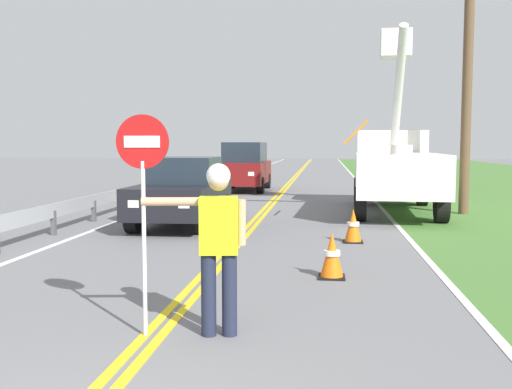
{
  "coord_description": "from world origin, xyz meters",
  "views": [
    {
      "loc": [
        1.78,
        -2.56,
        2.03
      ],
      "look_at": [
        0.67,
        6.87,
        1.2
      ],
      "focal_mm": 40.79,
      "sensor_mm": 36.0,
      "label": 1
    }
  ],
  "objects_px": {
    "flagger_worker": "(218,238)",
    "utility_bucket_truck": "(394,164)",
    "stop_sign_paddle": "(143,175)",
    "oncoming_suv_second": "(245,166)",
    "traffic_cone_mid": "(353,226)",
    "traffic_cone_lead": "(332,256)",
    "oncoming_sedan_nearest": "(182,192)",
    "utility_pole_near": "(468,60)"
  },
  "relations": [
    {
      "from": "stop_sign_paddle",
      "to": "utility_pole_near",
      "type": "distance_m",
      "value": 13.25
    },
    {
      "from": "utility_bucket_truck",
      "to": "traffic_cone_mid",
      "type": "height_order",
      "value": "utility_bucket_truck"
    },
    {
      "from": "oncoming_suv_second",
      "to": "utility_pole_near",
      "type": "height_order",
      "value": "utility_pole_near"
    },
    {
      "from": "oncoming_suv_second",
      "to": "utility_bucket_truck",
      "type": "bearing_deg",
      "value": -52.38
    },
    {
      "from": "utility_pole_near",
      "to": "traffic_cone_lead",
      "type": "bearing_deg",
      "value": -114.33
    },
    {
      "from": "flagger_worker",
      "to": "oncoming_sedan_nearest",
      "type": "xyz_separation_m",
      "value": [
        -2.4,
        8.12,
        -0.21
      ]
    },
    {
      "from": "stop_sign_paddle",
      "to": "oncoming_suv_second",
      "type": "distance_m",
      "value": 19.33
    },
    {
      "from": "stop_sign_paddle",
      "to": "traffic_cone_mid",
      "type": "relative_size",
      "value": 3.33
    },
    {
      "from": "utility_bucket_truck",
      "to": "traffic_cone_lead",
      "type": "relative_size",
      "value": 9.86
    },
    {
      "from": "stop_sign_paddle",
      "to": "oncoming_sedan_nearest",
      "type": "distance_m",
      "value": 8.44
    },
    {
      "from": "flagger_worker",
      "to": "oncoming_suv_second",
      "type": "relative_size",
      "value": 0.4
    },
    {
      "from": "stop_sign_paddle",
      "to": "utility_bucket_truck",
      "type": "height_order",
      "value": "utility_bucket_truck"
    },
    {
      "from": "flagger_worker",
      "to": "traffic_cone_lead",
      "type": "xyz_separation_m",
      "value": [
        1.23,
        2.82,
        -0.71
      ]
    },
    {
      "from": "flagger_worker",
      "to": "oncoming_sedan_nearest",
      "type": "distance_m",
      "value": 8.47
    },
    {
      "from": "utility_pole_near",
      "to": "utility_bucket_truck",
      "type": "bearing_deg",
      "value": 164.68
    },
    {
      "from": "flagger_worker",
      "to": "traffic_cone_lead",
      "type": "height_order",
      "value": "flagger_worker"
    },
    {
      "from": "stop_sign_paddle",
      "to": "traffic_cone_mid",
      "type": "xyz_separation_m",
      "value": [
        2.47,
        6.21,
        -1.37
      ]
    },
    {
      "from": "flagger_worker",
      "to": "traffic_cone_mid",
      "type": "height_order",
      "value": "flagger_worker"
    },
    {
      "from": "flagger_worker",
      "to": "utility_bucket_truck",
      "type": "height_order",
      "value": "utility_bucket_truck"
    },
    {
      "from": "oncoming_sedan_nearest",
      "to": "traffic_cone_lead",
      "type": "xyz_separation_m",
      "value": [
        3.63,
        -5.3,
        -0.5
      ]
    },
    {
      "from": "stop_sign_paddle",
      "to": "traffic_cone_lead",
      "type": "height_order",
      "value": "stop_sign_paddle"
    },
    {
      "from": "utility_pole_near",
      "to": "oncoming_suv_second",
      "type": "bearing_deg",
      "value": 134.08
    },
    {
      "from": "utility_pole_near",
      "to": "traffic_cone_mid",
      "type": "bearing_deg",
      "value": -122.63
    },
    {
      "from": "oncoming_suv_second",
      "to": "traffic_cone_mid",
      "type": "distance_m",
      "value": 13.67
    },
    {
      "from": "flagger_worker",
      "to": "stop_sign_paddle",
      "type": "distance_m",
      "value": 1.02
    },
    {
      "from": "flagger_worker",
      "to": "stop_sign_paddle",
      "type": "height_order",
      "value": "stop_sign_paddle"
    },
    {
      "from": "traffic_cone_lead",
      "to": "oncoming_sedan_nearest",
      "type": "bearing_deg",
      "value": 124.38
    },
    {
      "from": "utility_bucket_truck",
      "to": "oncoming_sedan_nearest",
      "type": "xyz_separation_m",
      "value": [
        -5.6,
        -3.85,
        -0.58
      ]
    },
    {
      "from": "stop_sign_paddle",
      "to": "utility_bucket_truck",
      "type": "xyz_separation_m",
      "value": [
        3.96,
        12.08,
        -0.29
      ]
    },
    {
      "from": "oncoming_sedan_nearest",
      "to": "utility_pole_near",
      "type": "xyz_separation_m",
      "value": [
        7.53,
        3.32,
        3.57
      ]
    },
    {
      "from": "oncoming_suv_second",
      "to": "stop_sign_paddle",
      "type": "bearing_deg",
      "value": -85.36
    },
    {
      "from": "stop_sign_paddle",
      "to": "traffic_cone_lead",
      "type": "distance_m",
      "value": 3.8
    },
    {
      "from": "stop_sign_paddle",
      "to": "oncoming_suv_second",
      "type": "height_order",
      "value": "stop_sign_paddle"
    },
    {
      "from": "utility_bucket_truck",
      "to": "traffic_cone_mid",
      "type": "relative_size",
      "value": 9.86
    },
    {
      "from": "flagger_worker",
      "to": "utility_bucket_truck",
      "type": "relative_size",
      "value": 0.26
    },
    {
      "from": "stop_sign_paddle",
      "to": "oncoming_sedan_nearest",
      "type": "xyz_separation_m",
      "value": [
        -1.64,
        8.23,
        -0.88
      ]
    },
    {
      "from": "utility_bucket_truck",
      "to": "oncoming_suv_second",
      "type": "bearing_deg",
      "value": 127.62
    },
    {
      "from": "oncoming_suv_second",
      "to": "traffic_cone_lead",
      "type": "bearing_deg",
      "value": -77.72
    },
    {
      "from": "utility_pole_near",
      "to": "traffic_cone_mid",
      "type": "xyz_separation_m",
      "value": [
        -3.42,
        -5.35,
        -4.07
      ]
    },
    {
      "from": "stop_sign_paddle",
      "to": "utility_pole_near",
      "type": "height_order",
      "value": "utility_pole_near"
    },
    {
      "from": "oncoming_sedan_nearest",
      "to": "oncoming_suv_second",
      "type": "height_order",
      "value": "oncoming_suv_second"
    },
    {
      "from": "flagger_worker",
      "to": "stop_sign_paddle",
      "type": "relative_size",
      "value": 0.78
    }
  ]
}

